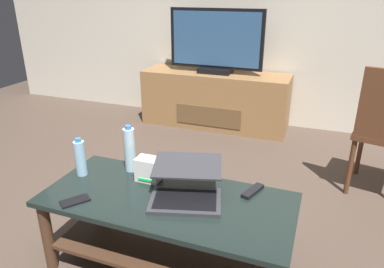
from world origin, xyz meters
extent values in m
plane|color=#4C3D33|center=(0.00, 0.00, 0.00)|extent=(7.68, 7.68, 0.00)
cube|color=black|center=(0.09, -0.05, 0.42)|extent=(1.28, 0.58, 0.03)
cube|color=#472D1E|center=(0.09, -0.05, 0.15)|extent=(1.13, 0.51, 0.02)
cylinder|color=#472D1E|center=(-0.50, -0.29, 0.20)|extent=(0.06, 0.06, 0.41)
cylinder|color=#472D1E|center=(-0.50, 0.19, 0.20)|extent=(0.06, 0.06, 0.41)
cylinder|color=#472D1E|center=(0.68, 0.19, 0.20)|extent=(0.06, 0.06, 0.41)
cube|color=olive|center=(-0.33, 2.13, 0.29)|extent=(1.56, 0.48, 0.59)
cube|color=brown|center=(-0.33, 1.89, 0.18)|extent=(0.70, 0.01, 0.21)
cube|color=black|center=(-0.33, 2.11, 0.61)|extent=(0.34, 0.20, 0.05)
cube|color=black|center=(-0.33, 2.11, 0.94)|extent=(0.98, 0.04, 0.60)
cube|color=#2D517A|center=(-0.33, 2.09, 0.94)|extent=(0.91, 0.01, 0.54)
cylinder|color=#59331E|center=(1.10, 1.47, 0.22)|extent=(0.04, 0.04, 0.44)
cylinder|color=#59331E|center=(1.02, 1.10, 0.22)|extent=(0.04, 0.04, 0.44)
cube|color=#333338|center=(0.19, -0.06, 0.44)|extent=(0.40, 0.33, 0.02)
cube|color=black|center=(0.19, -0.06, 0.45)|extent=(0.35, 0.27, 0.00)
cube|color=#333338|center=(0.15, 0.07, 0.57)|extent=(0.40, 0.33, 0.04)
cube|color=silver|center=(0.16, 0.06, 0.57)|extent=(0.36, 0.29, 0.03)
cube|color=white|center=(-0.08, 0.08, 0.50)|extent=(0.13, 0.09, 0.13)
cube|color=#19D84C|center=(-0.08, 0.03, 0.46)|extent=(0.08, 0.00, 0.01)
cylinder|color=#99C6E5|center=(-0.47, 0.00, 0.54)|extent=(0.06, 0.06, 0.20)
cylinder|color=blue|center=(-0.47, 0.00, 0.65)|extent=(0.03, 0.03, 0.02)
cylinder|color=silver|center=(-0.23, 0.15, 0.56)|extent=(0.07, 0.07, 0.26)
cylinder|color=blue|center=(-0.23, 0.15, 0.70)|extent=(0.04, 0.04, 0.02)
cube|color=black|center=(-0.32, -0.25, 0.44)|extent=(0.14, 0.15, 0.01)
cube|color=black|center=(0.49, 0.15, 0.44)|extent=(0.09, 0.17, 0.02)
camera|label=1|loc=(0.76, -1.47, 1.43)|focal=33.58mm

